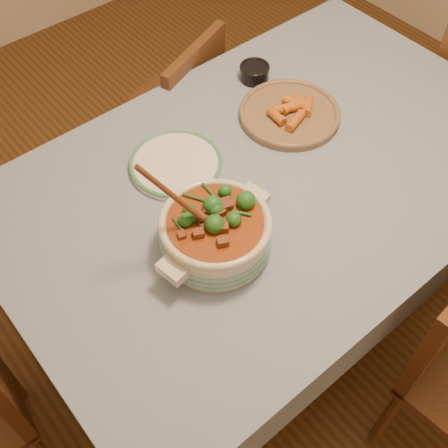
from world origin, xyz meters
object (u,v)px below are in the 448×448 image
at_px(dining_table, 272,190).
at_px(white_plate, 176,164).
at_px(stew_casserole, 215,231).
at_px(fried_plate, 290,112).
at_px(chair_far, 177,114).
at_px(condiment_bowl, 254,72).

bearing_deg(dining_table, white_plate, 137.75).
relative_size(dining_table, stew_casserole, 4.51).
relative_size(dining_table, fried_plate, 4.15).
distance_m(white_plate, chair_far, 0.65).
distance_m(dining_table, white_plate, 0.31).
distance_m(dining_table, stew_casserole, 0.37).
xyz_separation_m(stew_casserole, fried_plate, (0.51, 0.25, -0.05)).
xyz_separation_m(white_plate, condiment_bowl, (0.46, 0.16, 0.02)).
relative_size(condiment_bowl, fried_plate, 0.30).
height_order(dining_table, chair_far, chair_far).
xyz_separation_m(stew_casserole, white_plate, (0.10, 0.31, -0.06)).
bearing_deg(condiment_bowl, dining_table, -123.60).
bearing_deg(fried_plate, dining_table, -144.43).
bearing_deg(condiment_bowl, stew_casserole, -139.80).
relative_size(condiment_bowl, chair_far, 0.15).
bearing_deg(stew_casserole, condiment_bowl, 40.20).
bearing_deg(condiment_bowl, chair_far, 112.55).
height_order(white_plate, fried_plate, fried_plate).
height_order(white_plate, condiment_bowl, condiment_bowl).
bearing_deg(white_plate, fried_plate, -8.06).
bearing_deg(stew_casserole, white_plate, 72.55).
bearing_deg(stew_casserole, dining_table, 18.93).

